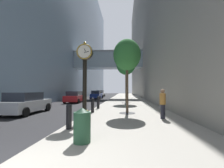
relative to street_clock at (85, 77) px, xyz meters
name	(u,v)px	position (x,y,z in m)	size (l,w,h in m)	color
ground_plane	(111,99)	(-0.57, 21.62, -2.43)	(110.00, 110.00, 0.00)	#262628
sidewalk_right	(126,98)	(2.47, 24.62, -2.36)	(6.07, 80.00, 0.14)	#9E998E
building_block_left	(59,18)	(-12.24, 24.61, 15.10)	(22.62, 80.00, 35.16)	#758EA8
building_block_right	(162,17)	(10.01, 24.62, 14.55)	(9.00, 80.00, 33.96)	gray
street_clock	(85,77)	(0.00, 0.00, 0.00)	(0.84, 0.55, 4.18)	black
bollard_nearest	(69,116)	(-0.17, -1.81, -1.74)	(0.24, 0.24, 1.04)	black
bollard_third	(93,105)	(-0.17, 2.92, -1.74)	(0.24, 0.24, 1.04)	black
bollard_fourth	(98,102)	(-0.17, 5.29, -1.74)	(0.24, 0.24, 1.04)	black
street_tree_near	(127,55)	(2.27, 2.74, 1.70)	(1.90, 1.90, 5.13)	#333335
street_tree_mid_near	(126,64)	(2.27, 11.21, 2.52)	(2.38, 2.38, 6.21)	#333335
trash_bin	(82,125)	(0.81, -3.37, -1.75)	(0.53, 0.53, 1.05)	#234C33
pedestrian_walking	(163,103)	(4.22, 0.87, -1.42)	(0.43, 0.43, 1.65)	#23232D
car_white_near	(100,94)	(-3.91, 30.14, -1.63)	(2.05, 4.27, 1.65)	silver
car_red_mid	(75,97)	(-4.69, 12.80, -1.66)	(2.08, 4.43, 1.56)	#AD191E
car_blue_far	(97,95)	(-3.33, 21.90, -1.64)	(2.06, 4.15, 1.62)	navy
car_silver_trailing	(26,103)	(-5.10, 2.81, -1.66)	(2.03, 4.24, 1.56)	#B7BABF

